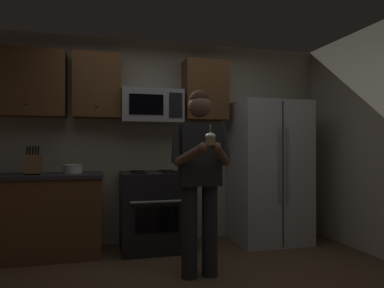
# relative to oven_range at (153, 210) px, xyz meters

# --- Properties ---
(wall_back) EXTENTS (4.40, 0.10, 2.60)m
(wall_back) POSITION_rel_oven_range_xyz_m (0.15, 0.39, 0.84)
(wall_back) COLOR #B7AD99
(wall_back) RESTS_ON ground
(oven_range) EXTENTS (0.76, 0.70, 0.93)m
(oven_range) POSITION_rel_oven_range_xyz_m (0.00, 0.00, 0.00)
(oven_range) COLOR black
(oven_range) RESTS_ON ground
(microwave) EXTENTS (0.74, 0.41, 0.40)m
(microwave) POSITION_rel_oven_range_xyz_m (0.00, 0.12, 1.26)
(microwave) COLOR #9EA0A5
(refrigerator) EXTENTS (0.90, 0.75, 1.80)m
(refrigerator) POSITION_rel_oven_range_xyz_m (1.50, -0.04, 0.44)
(refrigerator) COLOR #B7BABF
(refrigerator) RESTS_ON ground
(cabinet_row_upper) EXTENTS (2.78, 0.36, 0.76)m
(cabinet_row_upper) POSITION_rel_oven_range_xyz_m (-0.57, 0.17, 1.49)
(cabinet_row_upper) COLOR brown
(counter_left) EXTENTS (1.44, 0.66, 0.92)m
(counter_left) POSITION_rel_oven_range_xyz_m (-1.30, 0.02, 0.00)
(counter_left) COLOR brown
(counter_left) RESTS_ON ground
(knife_block) EXTENTS (0.16, 0.15, 0.32)m
(knife_block) POSITION_rel_oven_range_xyz_m (-1.32, -0.03, 0.57)
(knife_block) COLOR brown
(knife_block) RESTS_ON counter_left
(bowl_large_white) EXTENTS (0.22, 0.22, 0.10)m
(bowl_large_white) POSITION_rel_oven_range_xyz_m (-0.91, 0.06, 0.51)
(bowl_large_white) COLOR white
(bowl_large_white) RESTS_ON counter_left
(person) EXTENTS (0.60, 0.48, 1.76)m
(person) POSITION_rel_oven_range_xyz_m (0.30, -1.00, 0.53)
(person) COLOR #262628
(person) RESTS_ON ground
(cupcake) EXTENTS (0.09, 0.09, 0.17)m
(cupcake) POSITION_rel_oven_range_xyz_m (0.30, -1.33, 0.83)
(cupcake) COLOR #A87F56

